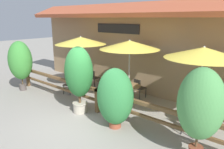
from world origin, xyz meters
TOP-DOWN VIEW (x-y plane):
  - ground_plane at (0.00, 0.00)m, footprint 60.00×60.00m
  - building_facade at (-0.00, 4.10)m, footprint 14.28×1.49m
  - patio_railing at (0.00, 1.05)m, footprint 10.40×0.14m
  - patio_umbrella_near at (-2.51, 2.52)m, footprint 2.44×2.44m
  - dining_table_near at (-2.51, 2.52)m, footprint 0.99×0.99m
  - chair_near_streetside at (-2.54, 1.76)m, footprint 0.51×0.51m
  - chair_near_wallside at (-2.48, 3.28)m, footprint 0.44×0.44m
  - patio_umbrella_middle at (0.28, 2.67)m, footprint 2.44×2.44m
  - dining_table_middle at (0.28, 2.67)m, footprint 0.99×0.99m
  - chair_middle_streetside at (0.30, 1.93)m, footprint 0.47×0.47m
  - chair_middle_wallside at (0.30, 3.42)m, footprint 0.50×0.50m
  - patio_umbrella_far at (3.24, 2.52)m, footprint 2.44×2.44m
  - dining_table_far at (3.24, 2.52)m, footprint 0.99×0.99m
  - chair_far_streetside at (3.32, 1.83)m, footprint 0.42×0.42m
  - chair_far_wallside at (3.25, 3.22)m, footprint 0.51×0.51m
  - potted_plant_corner_fern at (1.26, 0.60)m, footprint 1.22×1.10m
  - potted_plant_small_flowering at (-4.69, 0.52)m, footprint 1.21×1.09m
  - potted_plant_entrance_palm at (3.91, 0.60)m, footprint 1.12×1.00m
  - potted_plant_broad_leaf at (-0.50, 0.63)m, footprint 1.11×1.00m

SIDE VIEW (x-z plane):
  - ground_plane at x=0.00m, z-range 0.00..0.00m
  - chair_near_streetside at x=-2.54m, z-range 0.06..0.93m
  - chair_near_wallside at x=-2.48m, z-range 0.06..0.93m
  - chair_middle_streetside at x=0.30m, z-range 0.06..0.93m
  - chair_middle_wallside at x=0.30m, z-range 0.06..0.93m
  - chair_far_streetside at x=3.32m, z-range 0.06..0.93m
  - chair_far_wallside at x=3.25m, z-range 0.06..0.93m
  - dining_table_near at x=-2.51m, z-range 0.23..0.98m
  - dining_table_middle at x=0.28m, z-range 0.23..0.98m
  - dining_table_far at x=3.24m, z-range 0.23..0.98m
  - patio_railing at x=0.00m, z-range 0.22..1.17m
  - potted_plant_corner_fern at x=1.26m, z-range 0.05..2.05m
  - potted_plant_small_flowering at x=-4.69m, z-range 0.26..2.71m
  - potted_plant_entrance_palm at x=3.91m, z-range 0.28..2.70m
  - potted_plant_broad_leaf at x=-0.50m, z-range 0.25..2.77m
  - building_facade at x=0.00m, z-range 0.05..4.28m
  - patio_umbrella_near at x=-2.51m, z-range 1.12..3.79m
  - patio_umbrella_middle at x=0.28m, z-range 1.12..3.79m
  - patio_umbrella_far at x=3.24m, z-range 1.12..3.79m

